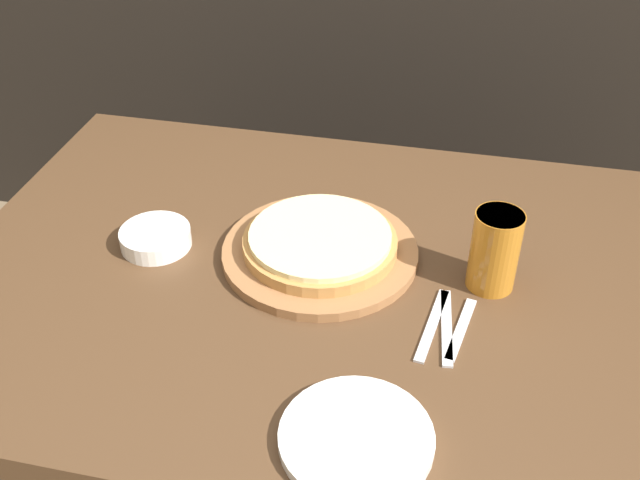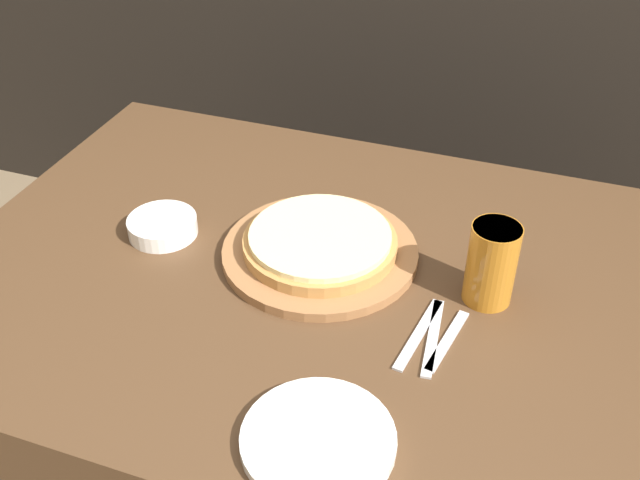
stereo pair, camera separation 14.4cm
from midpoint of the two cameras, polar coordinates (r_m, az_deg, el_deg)
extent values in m
cube|color=#4C331E|center=(1.68, -2.00, -12.58)|extent=(1.45, 1.03, 0.75)
cylinder|color=#99663D|center=(1.46, -2.83, -1.05)|extent=(0.38, 0.38, 0.02)
cylinder|color=#B77F42|center=(1.44, -2.85, -0.36)|extent=(0.30, 0.30, 0.02)
cylinder|color=beige|center=(1.43, -2.87, 0.21)|extent=(0.28, 0.28, 0.01)
cylinder|color=#B7701E|center=(1.37, 10.27, -0.92)|extent=(0.09, 0.09, 0.16)
cylinder|color=white|center=(1.33, 10.59, 1.45)|extent=(0.09, 0.09, 0.02)
cylinder|color=white|center=(1.13, -0.97, -15.03)|extent=(0.23, 0.23, 0.02)
cylinder|color=white|center=(1.53, -15.07, 0.06)|extent=(0.14, 0.14, 0.04)
cube|color=silver|center=(1.31, 5.45, -6.59)|extent=(0.04, 0.19, 0.00)
cube|color=silver|center=(1.31, 6.53, -6.73)|extent=(0.04, 0.19, 0.00)
cube|color=silver|center=(1.31, 7.62, -6.88)|extent=(0.05, 0.16, 0.00)
camera|label=1|loc=(0.07, -92.86, -2.12)|focal=42.00mm
camera|label=2|loc=(0.07, 87.14, 2.12)|focal=42.00mm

